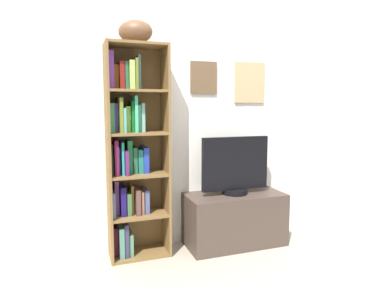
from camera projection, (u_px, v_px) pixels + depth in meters
back_wall at (191, 104)px, 2.99m from camera, size 4.80×0.08×2.51m
bookshelf at (131, 154)px, 2.72m from camera, size 0.48×0.28×1.72m
football at (135, 32)px, 2.60m from camera, size 0.31×0.27×0.18m
tv_stand at (235, 219)px, 2.99m from camera, size 0.87×0.41×0.46m
television at (235, 166)px, 2.94m from camera, size 0.62×0.22×0.51m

